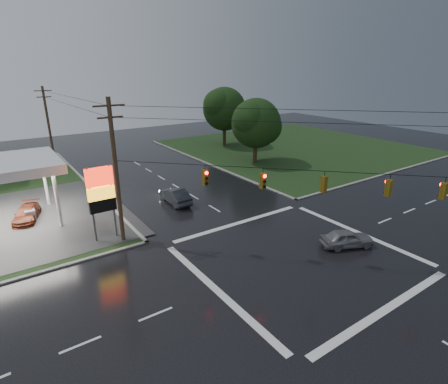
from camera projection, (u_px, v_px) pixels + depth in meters
ground at (297, 257)px, 25.20m from camera, size 120.00×120.00×0.00m
grass_ne at (295, 147)px, 59.19m from camera, size 36.00×36.00×0.08m
pylon_sign at (101, 192)px, 26.40m from camera, size 2.00×0.35×6.00m
utility_pole_nw at (116, 171)px, 25.57m from camera, size 2.20×0.32×11.00m
utility_pole_n at (49, 124)px, 47.76m from camera, size 2.20×0.32×10.50m
traffic_signals at (304, 170)px, 23.00m from camera, size 26.87×26.87×1.47m
tree_ne_near at (257, 123)px, 47.90m from camera, size 7.99×6.80×8.98m
tree_ne_far at (225, 109)px, 58.60m from camera, size 8.46×7.20×9.80m
car_north at (175, 196)px, 34.88m from camera, size 1.78×4.65×1.51m
car_crossing at (347, 238)px, 26.44m from camera, size 4.25×3.06×1.34m
car_pump at (27, 214)px, 30.95m from camera, size 3.02×4.67×1.26m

